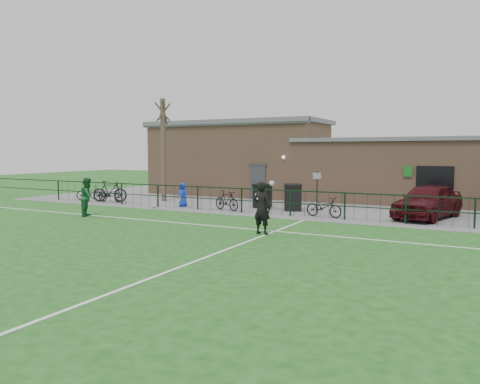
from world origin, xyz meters
The scene contains 21 objects.
ground centered at (0.00, 0.00, 0.00)m, with size 90.00×90.00×0.00m, color #185017.
paving_strip centered at (0.00, 13.50, 0.01)m, with size 34.00×13.00×0.02m, color slate.
pitch_line_touch centered at (0.00, 7.80, 0.00)m, with size 28.00×0.10×0.01m, color white.
pitch_line_mid centered at (0.00, 4.00, 0.00)m, with size 28.00×0.10×0.01m, color white.
pitch_line_perp centered at (2.00, 0.00, 0.00)m, with size 0.10×16.00×0.01m, color white.
perimeter_fence centered at (0.00, 8.00, 0.60)m, with size 28.00×0.10×1.20m, color black.
bare_tree centered at (-8.00, 10.50, 3.00)m, with size 0.30×0.30×6.00m, color #48382C.
wheelie_bin_left centered at (-1.45, 10.23, 0.60)m, with size 0.76×0.87×1.16m, color black.
wheelie_bin_right centered at (0.38, 9.88, 0.64)m, with size 0.82×0.93×1.23m, color black.
sign_post centered at (1.68, 9.70, 1.02)m, with size 0.06×0.06×2.00m, color black.
car_maroon centered at (6.60, 10.11, 0.78)m, with size 1.80×4.48×1.53m, color #440C13.
bicycle_a centered at (-12.06, 8.61, 0.46)m, with size 0.59×1.68×0.88m, color black.
bicycle_b centered at (-10.49, 8.65, 0.62)m, with size 0.57×2.01×1.21m, color black.
bicycle_c centered at (-10.32, 8.54, 0.47)m, with size 0.59×1.71×0.90m, color black.
bicycle_d centered at (-2.51, 8.33, 0.52)m, with size 0.47×1.65×0.99m, color black.
bicycle_e centered at (2.47, 8.34, 0.48)m, with size 0.61×1.75×0.92m, color black.
spectator_child centered at (-5.35, 8.63, 0.66)m, with size 0.62×0.40×1.27m, color blue.
goalkeeper_kick centered at (1.81, 3.27, 0.95)m, with size 1.42×3.33×1.88m.
outfield_player centered at (-7.23, 3.81, 0.87)m, with size 0.85×0.66×1.75m, color #18562A.
ball_ground centered at (-6.33, 7.44, 0.12)m, with size 0.24×0.24×0.24m, color silver.
clubhouse centered at (-0.88, 16.50, 2.22)m, with size 24.25×5.40×4.96m.
Camera 1 is at (8.83, -11.70, 2.95)m, focal length 35.00 mm.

